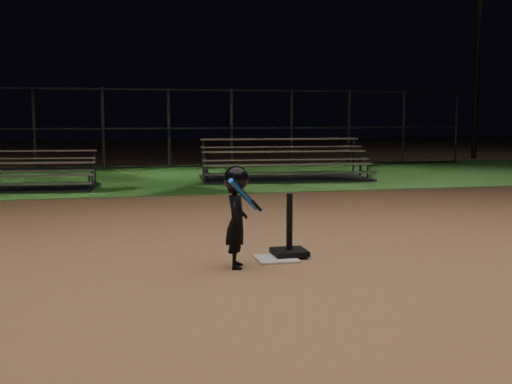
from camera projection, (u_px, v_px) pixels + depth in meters
name	position (u px, v px, depth m)	size (l,w,h in m)	color
ground	(276.00, 260.00, 6.94)	(80.00, 80.00, 0.00)	#B37951
grass_strip	(180.00, 177.00, 16.61)	(60.00, 8.00, 0.01)	#275D1E
home_plate	(276.00, 259.00, 6.94)	(0.45, 0.45, 0.02)	beige
batting_tee	(289.00, 244.00, 7.08)	(0.38, 0.38, 0.71)	black
child_batter	(237.00, 214.00, 6.52)	(0.44, 0.55, 1.09)	black
bleacher_left	(15.00, 182.00, 13.68)	(3.62, 2.02, 0.85)	silver
bleacher_right	(285.00, 171.00, 15.94)	(4.39, 2.37, 1.04)	silver
backstop_fence	(169.00, 128.00, 19.36)	(20.08, 0.08, 2.50)	#38383D
light_pole_right	(480.00, 29.00, 23.51)	(0.90, 0.53, 8.30)	#2D2D30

